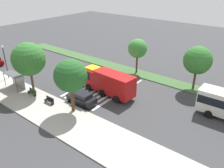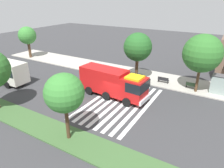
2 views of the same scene
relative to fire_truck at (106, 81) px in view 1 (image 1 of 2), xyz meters
The scene contains 14 objects.
ground_plane 2.32m from the fire_truck, 66.83° to the right, with size 120.00×120.00×0.00m, color #38383A.
sidewalk 8.99m from the fire_truck, 87.06° to the left, with size 60.00×5.92×0.14m, color #ADA89E.
median_strip 9.62m from the fire_truck, 87.26° to the right, with size 60.00×3.00×0.14m, color #3D6033.
crosswalk 2.71m from the fire_truck, 35.36° to the right, with size 6.75×12.34×0.01m.
fire_truck is the anchor object (origin of this frame).
parked_car_west 4.79m from the fire_truck, 81.48° to the left, with size 4.30×2.14×1.70m.
bus_stop_shelter 14.36m from the fire_truck, 31.73° to the left, with size 3.50×1.40×2.46m.
bench_near_shelter 11.22m from the fire_truck, 42.45° to the left, with size 1.60×0.50×0.90m.
bench_west_of_shelter 8.70m from the fire_truck, 61.08° to the left, with size 1.60×0.50×0.90m.
street_lamp 18.03m from the fire_truck, 20.88° to the left, with size 0.36×0.36×5.73m.
sidewalk_tree_west 7.49m from the fire_truck, 89.30° to the left, with size 4.18×4.18×7.13m.
sidewalk_tree_center 11.68m from the fire_truck, 37.46° to the left, with size 4.87×4.87×7.70m.
median_tree_west 13.96m from the fire_truck, 136.55° to the right, with size 4.25×4.25×6.82m.
median_tree_center 9.78m from the fire_truck, 85.96° to the right, with size 3.37×3.37×6.21m.
Camera 1 is at (-20.35, 24.98, 16.49)m, focal length 36.81 mm.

